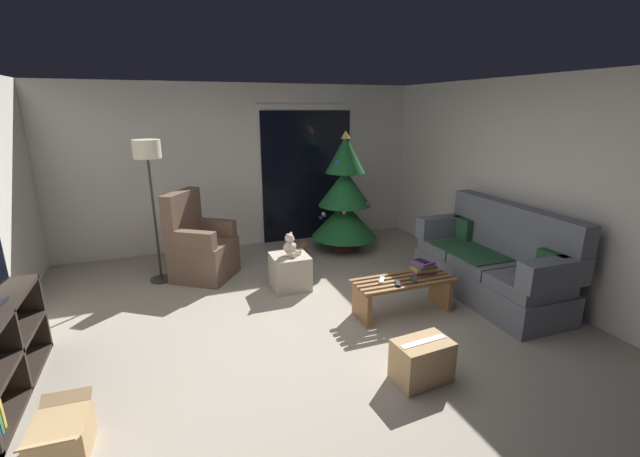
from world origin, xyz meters
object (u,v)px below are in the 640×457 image
(coffee_table, at_px, (403,290))
(floor_lamp, at_px, (148,163))
(couch, at_px, (493,263))
(cardboard_box_taped_mid_floor, at_px, (422,361))
(remote_graphite, at_px, (414,280))
(christmas_tree, at_px, (345,199))
(teddy_bear_cream, at_px, (290,246))
(ottoman, at_px, (290,272))
(cell_phone, at_px, (422,261))
(cardboard_box_open_near_shelf, at_px, (62,437))
(remote_white, at_px, (382,280))
(book_stack, at_px, (423,267))
(armchair, at_px, (200,248))
(remote_black, at_px, (398,283))
(teddy_bear_chestnut_by_tree, at_px, (303,252))

(coffee_table, relative_size, floor_lamp, 0.62)
(couch, distance_m, cardboard_box_taped_mid_floor, 2.01)
(remote_graphite, distance_m, cardboard_box_taped_mid_floor, 1.14)
(coffee_table, relative_size, christmas_tree, 0.60)
(teddy_bear_cream, bearing_deg, ottoman, 131.88)
(cell_phone, relative_size, cardboard_box_open_near_shelf, 0.27)
(couch, height_order, remote_white, couch)
(floor_lamp, relative_size, cardboard_box_taped_mid_floor, 3.73)
(remote_white, height_order, cardboard_box_taped_mid_floor, remote_white)
(book_stack, height_order, armchair, armchair)
(armchair, bearing_deg, cardboard_box_taped_mid_floor, -62.81)
(coffee_table, xyz_separation_m, remote_black, (-0.13, -0.09, 0.14))
(remote_white, relative_size, armchair, 0.14)
(teddy_bear_chestnut_by_tree, bearing_deg, coffee_table, -75.71)
(cell_phone, distance_m, cardboard_box_open_near_shelf, 3.48)
(christmas_tree, height_order, ottoman, christmas_tree)
(christmas_tree, height_order, armchair, christmas_tree)
(couch, distance_m, christmas_tree, 2.35)
(book_stack, xyz_separation_m, cardboard_box_open_near_shelf, (-3.33, -0.96, -0.34))
(cardboard_box_taped_mid_floor, bearing_deg, coffee_table, 66.25)
(couch, bearing_deg, floor_lamp, 153.24)
(couch, height_order, cell_phone, couch)
(remote_graphite, height_order, christmas_tree, christmas_tree)
(remote_black, height_order, christmas_tree, christmas_tree)
(book_stack, height_order, christmas_tree, christmas_tree)
(cardboard_box_taped_mid_floor, bearing_deg, couch, 32.86)
(book_stack, relative_size, christmas_tree, 0.14)
(coffee_table, height_order, cardboard_box_taped_mid_floor, coffee_table)
(remote_white, relative_size, book_stack, 0.60)
(cardboard_box_taped_mid_floor, bearing_deg, ottoman, 102.79)
(remote_black, relative_size, christmas_tree, 0.09)
(christmas_tree, bearing_deg, remote_graphite, -94.47)
(remote_black, bearing_deg, coffee_table, -120.16)
(coffee_table, distance_m, cardboard_box_taped_mid_floor, 1.16)
(cell_phone, distance_m, ottoman, 1.60)
(remote_black, relative_size, ottoman, 0.35)
(remote_black, relative_size, armchair, 0.14)
(ottoman, height_order, teddy_bear_cream, teddy_bear_cream)
(floor_lamp, bearing_deg, teddy_bear_chestnut_by_tree, 1.80)
(remote_graphite, bearing_deg, couch, 25.23)
(couch, xyz_separation_m, floor_lamp, (-3.65, 1.84, 1.11))
(cardboard_box_taped_mid_floor, bearing_deg, remote_graphite, 61.27)
(remote_white, relative_size, ottoman, 0.35)
(coffee_table, xyz_separation_m, remote_white, (-0.24, 0.03, 0.14))
(coffee_table, bearing_deg, ottoman, 131.88)
(book_stack, distance_m, ottoman, 1.60)
(armchair, distance_m, teddy_bear_chestnut_by_tree, 1.48)
(floor_lamp, xyz_separation_m, teddy_bear_chestnut_by_tree, (1.95, 0.06, -1.38))
(cell_phone, xyz_separation_m, christmas_tree, (-0.02, 2.05, 0.28))
(coffee_table, relative_size, ottoman, 2.50)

